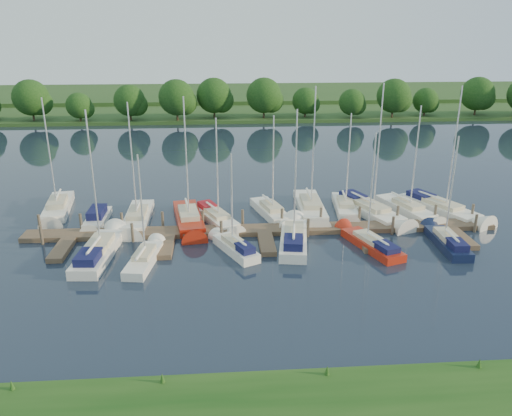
{
  "coord_description": "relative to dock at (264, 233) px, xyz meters",
  "views": [
    {
      "loc": [
        -3.48,
        -31.3,
        16.3
      ],
      "look_at": [
        -0.65,
        8.0,
        2.2
      ],
      "focal_mm": 35.0,
      "sensor_mm": 36.0,
      "label": 1
    }
  ],
  "objects": [
    {
      "name": "sailboat_n_0",
      "position": [
        -19.01,
        7.02,
        0.09
      ],
      "size": [
        3.14,
        8.8,
        11.24
      ],
      "rotation": [
        0.0,
        0.0,
        3.29
      ],
      "color": "white",
      "rests_on": "ground"
    },
    {
      "name": "motorboat",
      "position": [
        -14.68,
        3.93,
        0.14
      ],
      "size": [
        1.67,
        5.73,
        1.6
      ],
      "rotation": [
        0.0,
        0.0,
        3.15
      ],
      "color": "white",
      "rests_on": "ground"
    },
    {
      "name": "sailboat_n_5",
      "position": [
        1.08,
        4.56,
        0.08
      ],
      "size": [
        3.45,
        7.58,
        9.78
      ],
      "rotation": [
        0.0,
        0.0,
        3.42
      ],
      "color": "white",
      "rests_on": "ground"
    },
    {
      "name": "dock",
      "position": [
        0.0,
        0.0,
        0.0
      ],
      "size": [
        40.0,
        6.0,
        0.4
      ],
      "color": "brown",
      "rests_on": "ground"
    },
    {
      "name": "distant_hill",
      "position": [
        0.0,
        92.69,
        0.5
      ],
      "size": [
        220.0,
        40.0,
        1.4
      ],
      "primitive_type": "cube",
      "color": "#385927",
      "rests_on": "ground"
    },
    {
      "name": "sailboat_s_3",
      "position": [
        2.23,
        -1.84,
        0.15
      ],
      "size": [
        3.21,
        8.77,
        11.2
      ],
      "rotation": [
        0.0,
        0.0,
        -0.16
      ],
      "color": "white",
      "rests_on": "ground"
    },
    {
      "name": "sailboat_n_7",
      "position": [
        8.22,
        5.43,
        0.08
      ],
      "size": [
        2.5,
        7.62,
        9.72
      ],
      "rotation": [
        0.0,
        0.0,
        3.03
      ],
      "color": "white",
      "rests_on": "ground"
    },
    {
      "name": "sailboat_n_6",
      "position": [
        4.88,
        5.35,
        0.08
      ],
      "size": [
        2.52,
        9.58,
        12.19
      ],
      "rotation": [
        0.0,
        0.0,
        3.11
      ],
      "color": "white",
      "rests_on": "ground"
    },
    {
      "name": "sailboat_n_10",
      "position": [
        17.32,
        4.43,
        0.11
      ],
      "size": [
        5.63,
        9.49,
        12.2
      ],
      "rotation": [
        0.0,
        0.0,
        3.58
      ],
      "color": "white",
      "rests_on": "ground"
    },
    {
      "name": "sailboat_s_4",
      "position": [
        8.17,
        -3.05,
        0.11
      ],
      "size": [
        3.72,
        7.45,
        9.47
      ],
      "rotation": [
        0.0,
        0.0,
        0.33
      ],
      "color": "#AA210F",
      "rests_on": "ground"
    },
    {
      "name": "sailboat_s_0",
      "position": [
        -12.92,
        -3.16,
        0.14
      ],
      "size": [
        2.67,
        9.03,
        11.5
      ],
      "rotation": [
        0.0,
        0.0,
        -0.07
      ],
      "color": "white",
      "rests_on": "ground"
    },
    {
      "name": "sailboat_s_2",
      "position": [
        -2.57,
        -3.21,
        0.13
      ],
      "size": [
        3.68,
        5.99,
        8.14
      ],
      "rotation": [
        0.0,
        0.0,
        0.45
      ],
      "color": "white",
      "rests_on": "ground"
    },
    {
      "name": "sailboat_n_8",
      "position": [
        10.32,
        4.3,
        0.12
      ],
      "size": [
        5.21,
        9.83,
        12.49
      ],
      "rotation": [
        0.0,
        0.0,
        3.51
      ],
      "color": "white",
      "rests_on": "ground"
    },
    {
      "name": "sailboat_n_4",
      "position": [
        -3.99,
        3.4,
        0.12
      ],
      "size": [
        4.37,
        7.51,
        9.78
      ],
      "rotation": [
        0.0,
        0.0,
        3.56
      ],
      "color": "white",
      "rests_on": "ground"
    },
    {
      "name": "sailboat_s_5",
      "position": [
        14.33,
        -3.27,
        0.13
      ],
      "size": [
        1.9,
        7.1,
        9.2
      ],
      "rotation": [
        0.0,
        0.0,
        -0.04
      ],
      "color": "#111938",
      "rests_on": "ground"
    },
    {
      "name": "far_shore",
      "position": [
        0.0,
        67.69,
        0.1
      ],
      "size": [
        180.0,
        30.0,
        0.6
      ],
      "primitive_type": "cube",
      "color": "#204119",
      "rests_on": "ground"
    },
    {
      "name": "mooring_pilings",
      "position": [
        0.0,
        1.13,
        0.4
      ],
      "size": [
        38.24,
        2.84,
        2.0
      ],
      "color": "#473D33",
      "rests_on": "ground"
    },
    {
      "name": "treeline",
      "position": [
        3.64,
        55.06,
        4.0
      ],
      "size": [
        146.61,
        10.33,
        8.19
      ],
      "color": "#38281C",
      "rests_on": "ground"
    },
    {
      "name": "sailboat_s_1",
      "position": [
        -9.3,
        -4.56,
        0.07
      ],
      "size": [
        2.37,
        6.64,
        8.51
      ],
      "rotation": [
        0.0,
        0.0,
        -0.15
      ],
      "color": "white",
      "rests_on": "ground"
    },
    {
      "name": "ground",
      "position": [
        0.0,
        -7.31,
        -0.2
      ],
      "size": [
        260.0,
        260.0,
        0.0
      ],
      "primitive_type": "plane",
      "color": "#182230",
      "rests_on": "ground"
    },
    {
      "name": "sailboat_n_2",
      "position": [
        -11.09,
        3.86,
        0.07
      ],
      "size": [
        2.18,
        8.74,
        11.09
      ],
      "rotation": [
        0.0,
        0.0,
        3.16
      ],
      "color": "white",
      "rests_on": "ground"
    },
    {
      "name": "sailboat_n_9",
      "position": [
        14.0,
        4.42,
        0.08
      ],
      "size": [
        3.97,
        8.22,
        10.49
      ],
      "rotation": [
        0.0,
        0.0,
        3.45
      ],
      "color": "white",
      "rests_on": "ground"
    },
    {
      "name": "sailboat_n_3",
      "position": [
        -6.46,
        3.15,
        0.08
      ],
      "size": [
        3.33,
        9.22,
        11.68
      ],
      "rotation": [
        0.0,
        0.0,
        3.3
      ],
      "color": "#AA210F",
      "rests_on": "ground"
    }
  ]
}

